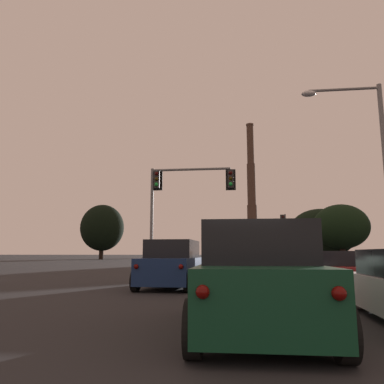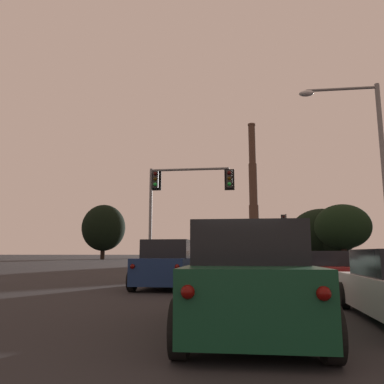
{
  "view_description": "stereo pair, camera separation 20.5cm",
  "coord_description": "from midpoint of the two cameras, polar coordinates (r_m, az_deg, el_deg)",
  "views": [
    {
      "loc": [
        -0.38,
        -0.18,
        1.35
      ],
      "look_at": [
        -4.37,
        33.64,
        6.92
      ],
      "focal_mm": 35.0,
      "sensor_mm": 36.0,
      "label": 1
    },
    {
      "loc": [
        -0.18,
        -0.16,
        1.35
      ],
      "look_at": [
        -4.37,
        33.64,
        6.92
      ],
      "focal_mm": 35.0,
      "sensor_mm": 36.0,
      "label": 2
    }
  ],
  "objects": [
    {
      "name": "suv_center_lane_second",
      "position": [
        7.01,
        8.98,
        -12.86
      ],
      "size": [
        2.14,
        4.92,
        1.86
      ],
      "rotation": [
        0.0,
        0.0,
        0.01
      ],
      "color": "#0F3823",
      "rests_on": "ground_plane"
    },
    {
      "name": "treeline_right_mid",
      "position": [
        78.67,
        20.81,
        -5.94
      ],
      "size": [
        8.1,
        7.29,
        9.17
      ],
      "color": "black",
      "rests_on": "ground_plane"
    },
    {
      "name": "suv_left_lane_front",
      "position": [
        15.38,
        -3.34,
        -10.95
      ],
      "size": [
        2.25,
        4.96,
        1.86
      ],
      "rotation": [
        0.0,
        0.0,
        -0.03
      ],
      "color": "navy",
      "rests_on": "ground_plane"
    },
    {
      "name": "pickup_truck_center_lane_front",
      "position": [
        14.59,
        8.05,
        -11.34
      ],
      "size": [
        2.25,
        5.53,
        1.82
      ],
      "rotation": [
        0.0,
        0.0,
        0.01
      ],
      "color": "#0F3823",
      "rests_on": "ground_plane"
    },
    {
      "name": "treeline_center_right",
      "position": [
        81.01,
        18.91,
        -5.75
      ],
      "size": [
        12.42,
        11.18,
        10.33
      ],
      "color": "black",
      "rests_on": "ground_plane"
    },
    {
      "name": "street_lamp",
      "position": [
        17.47,
        25.42,
        4.63
      ],
      "size": [
        3.39,
        0.36,
        8.57
      ],
      "color": "slate",
      "rests_on": "ground_plane"
    },
    {
      "name": "treeline_far_right",
      "position": [
        75.91,
        21.7,
        -4.93
      ],
      "size": [
        10.34,
        9.31,
        10.46
      ],
      "color": "black",
      "rests_on": "ground_plane"
    },
    {
      "name": "traffic_light_far_right",
      "position": [
        47.6,
        13.81,
        -5.82
      ],
      "size": [
        0.78,
        0.5,
        6.12
      ],
      "color": "slate",
      "rests_on": "ground_plane"
    },
    {
      "name": "sedan_right_lane_front",
      "position": [
        15.44,
        20.34,
        -11.25
      ],
      "size": [
        2.08,
        4.74,
        1.43
      ],
      "rotation": [
        0.0,
        0.0,
        -0.02
      ],
      "color": "maroon",
      "rests_on": "ground_plane"
    },
    {
      "name": "smokestack",
      "position": [
        156.9,
        9.07,
        -1.63
      ],
      "size": [
        6.38,
        6.38,
        56.03
      ],
      "color": "#3C2B22",
      "rests_on": "ground_plane"
    },
    {
      "name": "treeline_center_left",
      "position": [
        82.27,
        -13.6,
        -5.32
      ],
      "size": [
        9.23,
        8.3,
        11.59
      ],
      "color": "black",
      "rests_on": "ground_plane"
    },
    {
      "name": "traffic_light_overhead_left",
      "position": [
        21.97,
        -2.28,
        -0.17
      ],
      "size": [
        5.14,
        0.5,
        6.34
      ],
      "color": "slate",
      "rests_on": "ground_plane"
    }
  ]
}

